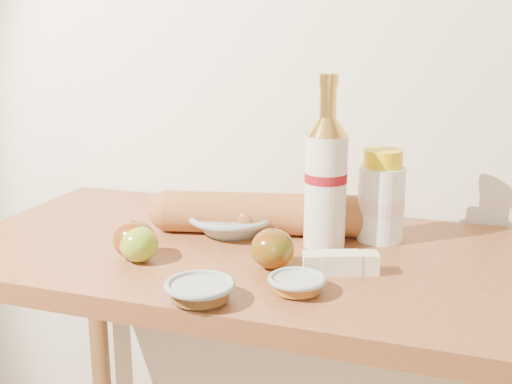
{
  "coord_description": "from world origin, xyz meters",
  "views": [
    {
      "loc": [
        0.37,
        0.08,
        1.32
      ],
      "look_at": [
        0.0,
        1.15,
        1.02
      ],
      "focal_mm": 45.0,
      "sensor_mm": 36.0,
      "label": 1
    }
  ],
  "objects_px": {
    "cream_bottle": "(381,199)",
    "egg_bowl": "(232,220)",
    "bourbon_bottle": "(326,178)",
    "table": "(261,307)",
    "baguette": "(272,214)"
  },
  "relations": [
    {
      "from": "cream_bottle",
      "to": "egg_bowl",
      "type": "distance_m",
      "value": 0.31
    },
    {
      "from": "bourbon_bottle",
      "to": "cream_bottle",
      "type": "xyz_separation_m",
      "value": [
        0.1,
        0.07,
        -0.05
      ]
    },
    {
      "from": "table",
      "to": "egg_bowl",
      "type": "height_order",
      "value": "egg_bowl"
    },
    {
      "from": "cream_bottle",
      "to": "baguette",
      "type": "distance_m",
      "value": 0.22
    },
    {
      "from": "bourbon_bottle",
      "to": "egg_bowl",
      "type": "distance_m",
      "value": 0.23
    },
    {
      "from": "egg_bowl",
      "to": "baguette",
      "type": "bearing_deg",
      "value": 12.01
    },
    {
      "from": "bourbon_bottle",
      "to": "cream_bottle",
      "type": "bearing_deg",
      "value": 12.64
    },
    {
      "from": "baguette",
      "to": "table",
      "type": "bearing_deg",
      "value": -98.13
    },
    {
      "from": "bourbon_bottle",
      "to": "baguette",
      "type": "xyz_separation_m",
      "value": [
        -0.12,
        0.04,
        -0.09
      ]
    },
    {
      "from": "table",
      "to": "cream_bottle",
      "type": "distance_m",
      "value": 0.32
    },
    {
      "from": "bourbon_bottle",
      "to": "baguette",
      "type": "distance_m",
      "value": 0.15
    },
    {
      "from": "egg_bowl",
      "to": "bourbon_bottle",
      "type": "bearing_deg",
      "value": -5.26
    },
    {
      "from": "cream_bottle",
      "to": "egg_bowl",
      "type": "xyz_separation_m",
      "value": [
        -0.29,
        -0.05,
        -0.06
      ]
    },
    {
      "from": "bourbon_bottle",
      "to": "table",
      "type": "bearing_deg",
      "value": -177.2
    },
    {
      "from": "table",
      "to": "baguette",
      "type": "relative_size",
      "value": 2.32
    }
  ]
}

